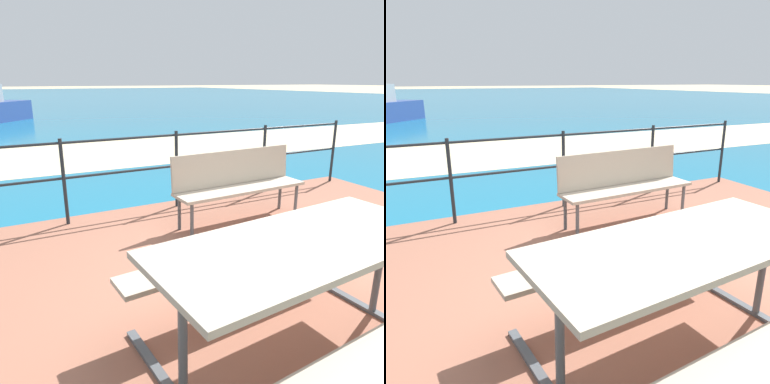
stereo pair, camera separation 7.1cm
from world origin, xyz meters
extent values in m
plane|color=tan|center=(0.00, 0.00, 0.00)|extent=(240.00, 240.00, 0.00)
cube|color=#935B47|center=(0.00, 0.00, 0.03)|extent=(6.40, 5.20, 0.06)
cube|color=#196B8E|center=(0.00, 40.00, 0.01)|extent=(90.00, 90.00, 0.01)
cube|color=beige|center=(0.00, 7.03, 0.01)|extent=(54.09, 5.29, 0.01)
cube|color=tan|center=(-0.56, -0.64, 0.84)|extent=(1.95, 0.94, 0.04)
cube|color=tan|center=(-0.61, -0.05, 0.52)|extent=(1.91, 0.40, 0.04)
cylinder|color=#4C5156|center=(-1.39, -0.71, 0.45)|extent=(0.05, 0.05, 0.78)
cylinder|color=#4C5156|center=(0.26, -0.58, 0.45)|extent=(0.05, 0.05, 0.78)
cube|color=#4C5156|center=(0.26, -0.58, 0.07)|extent=(0.17, 1.45, 0.03)
cube|color=tan|center=(0.44, 1.45, 0.49)|extent=(1.72, 0.47, 0.04)
cube|color=tan|center=(0.44, 1.63, 0.72)|extent=(1.71, 0.13, 0.42)
cylinder|color=#4C5156|center=(-0.32, 1.27, 0.28)|extent=(0.04, 0.04, 0.43)
cylinder|color=#4C5156|center=(-0.33, 1.57, 0.28)|extent=(0.04, 0.04, 0.43)
cylinder|color=#4C5156|center=(1.22, 1.33, 0.28)|extent=(0.04, 0.04, 0.43)
cylinder|color=#4C5156|center=(1.21, 1.63, 0.28)|extent=(0.04, 0.04, 0.43)
cylinder|color=#1E2328|center=(-1.48, 2.36, 0.59)|extent=(0.04, 0.04, 1.05)
cylinder|color=#1E2328|center=(0.00, 2.36, 0.59)|extent=(0.04, 0.04, 1.05)
cylinder|color=#1E2328|center=(1.48, 2.36, 0.59)|extent=(0.04, 0.04, 1.05)
cylinder|color=#1E2328|center=(2.95, 2.36, 0.59)|extent=(0.04, 0.04, 1.05)
cylinder|color=#1E2328|center=(0.00, 2.36, 1.06)|extent=(5.90, 0.03, 0.03)
cylinder|color=#1E2328|center=(0.00, 2.36, 0.64)|extent=(5.90, 0.03, 0.03)
camera|label=1|loc=(-2.05, -2.11, 1.75)|focal=34.63mm
camera|label=2|loc=(-1.99, -2.14, 1.75)|focal=34.63mm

